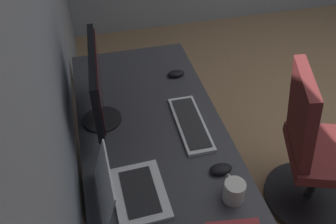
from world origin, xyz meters
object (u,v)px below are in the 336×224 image
at_px(monitor_primary, 97,84).
at_px(mouse_main, 221,169).
at_px(mouse_spare, 176,74).
at_px(drawer_pedestal, 159,210).
at_px(coffee_mug, 234,191).
at_px(office_chair, 313,153).
at_px(laptop_leftmost, 126,189).
at_px(keyboard_main, 191,124).

relative_size(monitor_primary, mouse_main, 5.34).
bearing_deg(monitor_primary, mouse_spare, -58.89).
xyz_separation_m(drawer_pedestal, monitor_primary, (0.36, 0.21, 0.62)).
relative_size(monitor_primary, coffee_mug, 4.33).
bearing_deg(drawer_pedestal, office_chair, -85.34).
height_order(drawer_pedestal, laptop_leftmost, laptop_leftmost).
bearing_deg(coffee_mug, monitor_primary, 37.67).
distance_m(mouse_main, mouse_spare, 0.76).
relative_size(drawer_pedestal, monitor_primary, 1.25).
height_order(keyboard_main, mouse_spare, mouse_spare).
distance_m(mouse_spare, coffee_mug, 0.91).
xyz_separation_m(monitor_primary, keyboard_main, (-0.15, -0.44, -0.23)).
xyz_separation_m(laptop_leftmost, keyboard_main, (0.35, -0.39, -0.04)).
xyz_separation_m(mouse_spare, office_chair, (-0.57, -0.68, -0.29)).
bearing_deg(monitor_primary, mouse_main, -134.67).
xyz_separation_m(monitor_primary, mouse_main, (-0.47, -0.48, -0.22)).
relative_size(keyboard_main, mouse_main, 4.06).
relative_size(mouse_main, coffee_mug, 0.81).
relative_size(mouse_spare, office_chair, 0.11).
relative_size(coffee_mug, office_chair, 0.13).
relative_size(laptop_leftmost, coffee_mug, 2.46).
relative_size(drawer_pedestal, laptop_leftmost, 2.20).
bearing_deg(monitor_primary, keyboard_main, -108.91).
distance_m(monitor_primary, coffee_mug, 0.81).
bearing_deg(coffee_mug, mouse_spare, 0.14).
bearing_deg(office_chair, coffee_mug, 116.73).
bearing_deg(mouse_spare, laptop_leftmost, 151.44).
distance_m(laptop_leftmost, coffee_mug, 0.45).
bearing_deg(office_chair, keyboard_main, 79.63).
relative_size(keyboard_main, office_chair, 0.44).
bearing_deg(monitor_primary, drawer_pedestal, -149.47).
bearing_deg(drawer_pedestal, monitor_primary, 30.53).
bearing_deg(mouse_spare, mouse_main, -179.74).
distance_m(drawer_pedestal, coffee_mug, 0.57).
bearing_deg(mouse_spare, keyboard_main, 174.72).
height_order(laptop_leftmost, coffee_mug, laptop_leftmost).
bearing_deg(monitor_primary, office_chair, -103.68).
distance_m(laptop_leftmost, office_chair, 1.17).
xyz_separation_m(keyboard_main, office_chair, (-0.13, -0.72, -0.28)).
bearing_deg(mouse_spare, drawer_pedestal, 157.60).
xyz_separation_m(monitor_primary, laptop_leftmost, (-0.50, -0.05, -0.19)).
bearing_deg(drawer_pedestal, mouse_spare, -22.40).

